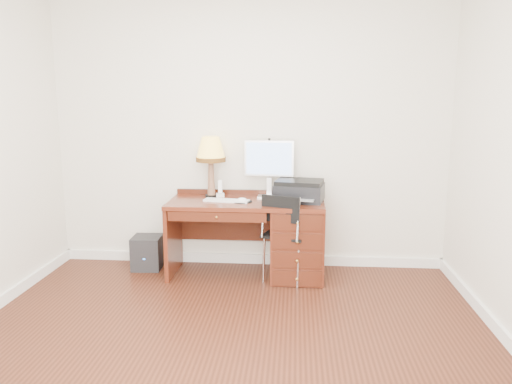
# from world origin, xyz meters

# --- Properties ---
(ground) EXTENTS (4.00, 4.00, 0.00)m
(ground) POSITION_xyz_m (0.00, 0.00, 0.00)
(ground) COLOR #35160C
(ground) RESTS_ON ground
(room_shell) EXTENTS (4.00, 4.00, 4.00)m
(room_shell) POSITION_xyz_m (0.00, 0.63, 0.05)
(room_shell) COLOR silver
(room_shell) RESTS_ON ground
(desk) EXTENTS (1.50, 0.67, 0.75)m
(desk) POSITION_xyz_m (0.32, 1.40, 0.41)
(desk) COLOR #5C2213
(desk) RESTS_ON ground
(monitor) EXTENTS (0.49, 0.17, 0.57)m
(monitor) POSITION_xyz_m (0.21, 1.62, 1.11)
(monitor) COLOR silver
(monitor) RESTS_ON desk
(keyboard) EXTENTS (0.45, 0.20, 0.02)m
(keyboard) POSITION_xyz_m (-0.19, 1.36, 0.76)
(keyboard) COLOR white
(keyboard) RESTS_ON desk
(mouse_pad) EXTENTS (0.20, 0.20, 0.04)m
(mouse_pad) POSITION_xyz_m (-0.04, 1.35, 0.76)
(mouse_pad) COLOR black
(mouse_pad) RESTS_ON desk
(printer) EXTENTS (0.51, 0.43, 0.20)m
(printer) POSITION_xyz_m (0.51, 1.45, 0.85)
(printer) COLOR black
(printer) RESTS_ON desk
(leg_lamp) EXTENTS (0.30, 0.30, 0.60)m
(leg_lamp) POSITION_xyz_m (-0.37, 1.56, 1.19)
(leg_lamp) COLOR black
(leg_lamp) RESTS_ON desk
(phone) EXTENTS (0.09, 0.09, 0.17)m
(phone) POSITION_xyz_m (-0.28, 1.56, 0.80)
(phone) COLOR white
(phone) RESTS_ON desk
(pen_cup) EXTENTS (0.07, 0.07, 0.09)m
(pen_cup) POSITION_xyz_m (0.28, 1.62, 0.79)
(pen_cup) COLOR black
(pen_cup) RESTS_ON desk
(chair) EXTENTS (0.52, 0.52, 0.86)m
(chair) POSITION_xyz_m (0.41, 1.24, 0.52)
(chair) COLOR black
(chair) RESTS_ON ground
(equipment_box) EXTENTS (0.30, 0.30, 0.34)m
(equipment_box) POSITION_xyz_m (-1.03, 1.50, 0.17)
(equipment_box) COLOR black
(equipment_box) RESTS_ON ground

